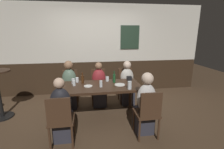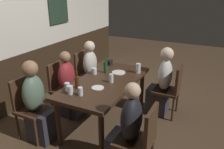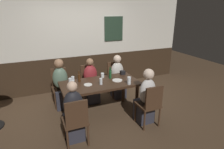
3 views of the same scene
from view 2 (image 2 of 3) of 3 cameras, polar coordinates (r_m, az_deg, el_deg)
ground_plane at (r=3.68m, az=-1.58°, el=-12.25°), size 12.00×12.00×0.00m
wall_back at (r=4.18m, az=-22.43°, el=9.70°), size 6.40×0.13×2.60m
dining_table at (r=3.36m, az=-1.69°, el=-2.96°), size 1.64×0.81×0.74m
chair_left_near at (r=2.58m, az=7.26°, el=-15.51°), size 0.40×0.40×0.88m
chair_right_near at (r=3.80m, az=14.65°, el=-3.28°), size 0.40×0.40×0.88m
chair_mid_far at (r=3.85m, az=-12.54°, el=-2.74°), size 0.40×0.40×0.88m
chair_right_far at (r=4.38m, az=-6.72°, el=0.69°), size 0.40×0.40×0.88m
chair_left_far at (r=3.39m, az=-20.15°, el=-7.13°), size 0.40×0.40×0.88m
person_left_near at (r=2.64m, az=3.79°, el=-15.09°), size 0.34×0.37×1.13m
person_right_near at (r=3.83m, az=12.30°, el=-2.91°), size 0.34×0.37×1.16m
person_mid_far at (r=3.77m, az=-10.54°, el=-3.76°), size 0.34×0.37×1.10m
person_right_far at (r=4.31m, az=-4.88°, el=-0.00°), size 0.34×0.37×1.11m
person_left_far at (r=3.28m, az=-18.15°, el=-7.89°), size 0.34×0.37×1.16m
beer_glass_half at (r=2.96m, az=-10.45°, el=-4.01°), size 0.07×0.07×0.11m
pint_glass_stout at (r=3.62m, az=6.60°, el=1.46°), size 0.08×0.08×0.16m
tumbler_water at (r=3.57m, az=-4.47°, el=0.79°), size 0.08×0.08×0.10m
highball_clear at (r=3.07m, az=-11.18°, el=-3.13°), size 0.07×0.07×0.11m
beer_glass_tall at (r=2.90m, az=-7.94°, el=-4.33°), size 0.06×0.06×0.11m
pint_glass_amber at (r=3.24m, az=-0.19°, el=-1.11°), size 0.06×0.06×0.13m
beer_bottle_green at (r=3.60m, az=-1.66°, el=1.97°), size 0.06×0.06×0.26m
beer_bottle_brown at (r=3.10m, az=-8.79°, el=-1.82°), size 0.06×0.06×0.24m
plate_white_large at (r=3.62m, az=1.66°, el=0.52°), size 0.22×0.22×0.01m
plate_white_small at (r=3.09m, az=-3.61°, el=-3.36°), size 0.17×0.17×0.01m
condiment_caddy at (r=3.99m, az=-0.76°, el=3.10°), size 0.11×0.09×0.09m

